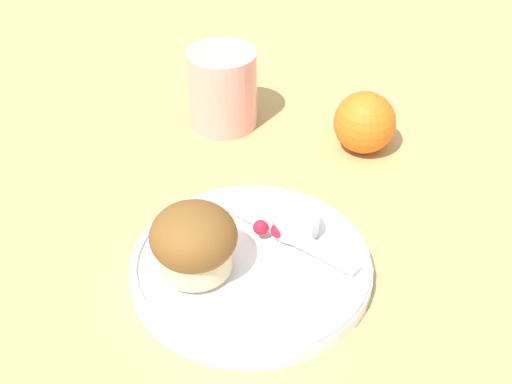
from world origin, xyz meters
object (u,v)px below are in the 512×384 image
Objects in this scene: muffin at (194,241)px; juice_glass at (223,89)px; orange_fruit at (365,122)px; butter_knife at (279,230)px.

muffin is 0.82× the size of juice_glass.
orange_fruit is 0.75× the size of juice_glass.
muffin is at bearing -77.93° from juice_glass.
orange_fruit is 0.17m from juice_glass.
orange_fruit is (0.05, 0.18, 0.01)m from butter_knife.
muffin is 0.47× the size of butter_knife.
butter_knife is 0.23m from juice_glass.
orange_fruit reaches higher than butter_knife.
butter_knife is 2.34× the size of orange_fruit.
juice_glass is at bearing 176.39° from orange_fruit.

